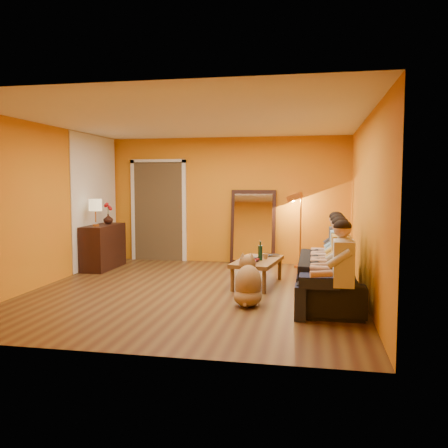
% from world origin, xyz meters
% --- Properties ---
extents(room_shell, '(5.00, 5.50, 2.60)m').
position_xyz_m(room_shell, '(0.00, 0.37, 1.30)').
color(room_shell, brown).
rests_on(room_shell, ground).
extents(white_accent, '(0.02, 1.90, 2.58)m').
position_xyz_m(white_accent, '(-2.48, 1.75, 1.30)').
color(white_accent, white).
rests_on(white_accent, wall_left).
extents(doorway_recess, '(1.06, 0.30, 2.10)m').
position_xyz_m(doorway_recess, '(-1.50, 2.83, 1.05)').
color(doorway_recess, '#3F2D19').
rests_on(doorway_recess, floor).
extents(door_jamb_left, '(0.08, 0.06, 2.20)m').
position_xyz_m(door_jamb_left, '(-2.07, 2.71, 1.05)').
color(door_jamb_left, white).
rests_on(door_jamb_left, wall_back).
extents(door_jamb_right, '(0.08, 0.06, 2.20)m').
position_xyz_m(door_jamb_right, '(-0.93, 2.71, 1.05)').
color(door_jamb_right, white).
rests_on(door_jamb_right, wall_back).
extents(door_header, '(1.22, 0.06, 0.08)m').
position_xyz_m(door_header, '(-1.50, 2.71, 2.12)').
color(door_header, white).
rests_on(door_header, wall_back).
extents(mirror_frame, '(0.92, 0.27, 1.51)m').
position_xyz_m(mirror_frame, '(0.55, 2.63, 0.76)').
color(mirror_frame, black).
rests_on(mirror_frame, floor).
extents(mirror_glass, '(0.78, 0.21, 1.35)m').
position_xyz_m(mirror_glass, '(0.55, 2.59, 0.76)').
color(mirror_glass, white).
rests_on(mirror_glass, mirror_frame).
extents(sideboard, '(0.44, 1.18, 0.85)m').
position_xyz_m(sideboard, '(-2.24, 1.55, 0.42)').
color(sideboard, black).
rests_on(sideboard, floor).
extents(table_lamp, '(0.24, 0.24, 0.51)m').
position_xyz_m(table_lamp, '(-2.24, 1.25, 1.10)').
color(table_lamp, beige).
rests_on(table_lamp, sideboard).
extents(sofa, '(2.15, 0.84, 0.63)m').
position_xyz_m(sofa, '(2.00, -0.22, 0.31)').
color(sofa, black).
rests_on(sofa, floor).
extents(coffee_table, '(0.79, 1.29, 0.42)m').
position_xyz_m(coffee_table, '(0.89, 0.59, 0.21)').
color(coffee_table, brown).
rests_on(coffee_table, floor).
extents(floor_lamp, '(0.34, 0.30, 1.44)m').
position_xyz_m(floor_lamp, '(1.52, 2.35, 0.72)').
color(floor_lamp, '#C77F3A').
rests_on(floor_lamp, floor).
extents(dog, '(0.43, 0.63, 0.70)m').
position_xyz_m(dog, '(0.91, -0.68, 0.35)').
color(dog, '#A8754C').
rests_on(dog, floor).
extents(person_far_left, '(0.70, 0.44, 1.22)m').
position_xyz_m(person_far_left, '(2.13, -1.22, 0.61)').
color(person_far_left, beige).
rests_on(person_far_left, sofa).
extents(person_mid_left, '(0.70, 0.44, 1.22)m').
position_xyz_m(person_mid_left, '(2.13, -0.67, 0.61)').
color(person_mid_left, gold).
rests_on(person_mid_left, sofa).
extents(person_mid_right, '(0.70, 0.44, 1.22)m').
position_xyz_m(person_mid_right, '(2.13, -0.12, 0.61)').
color(person_mid_right, '#85AFCF').
rests_on(person_mid_right, sofa).
extents(person_far_right, '(0.70, 0.44, 1.22)m').
position_xyz_m(person_far_right, '(2.13, 0.43, 0.61)').
color(person_far_right, '#36363B').
rests_on(person_far_right, sofa).
extents(fruit_bowl, '(0.26, 0.26, 0.16)m').
position_xyz_m(fruit_bowl, '(0.79, 0.14, 0.50)').
color(fruit_bowl, '#DA4C91').
rests_on(fruit_bowl, coffee_table).
extents(wine_bottle, '(0.07, 0.07, 0.31)m').
position_xyz_m(wine_bottle, '(0.94, 0.54, 0.58)').
color(wine_bottle, black).
rests_on(wine_bottle, coffee_table).
extents(tumbler, '(0.12, 0.12, 0.09)m').
position_xyz_m(tumbler, '(1.01, 0.71, 0.46)').
color(tumbler, '#B27F3F').
rests_on(tumbler, coffee_table).
extents(laptop, '(0.43, 0.38, 0.03)m').
position_xyz_m(laptop, '(1.07, 0.94, 0.43)').
color(laptop, black).
rests_on(laptop, coffee_table).
extents(book_lower, '(0.29, 0.33, 0.03)m').
position_xyz_m(book_lower, '(0.71, 0.39, 0.43)').
color(book_lower, black).
rests_on(book_lower, coffee_table).
extents(book_mid, '(0.28, 0.31, 0.02)m').
position_xyz_m(book_mid, '(0.72, 0.40, 0.45)').
color(book_mid, '#B5141A').
rests_on(book_mid, book_lower).
extents(book_upper, '(0.30, 0.30, 0.02)m').
position_xyz_m(book_upper, '(0.71, 0.38, 0.48)').
color(book_upper, black).
rests_on(book_upper, book_mid).
extents(vase, '(0.19, 0.19, 0.20)m').
position_xyz_m(vase, '(-2.24, 1.80, 0.95)').
color(vase, black).
rests_on(vase, sideboard).
extents(flowers, '(0.17, 0.17, 0.42)m').
position_xyz_m(flowers, '(-2.24, 1.80, 1.18)').
color(flowers, '#B5141A').
rests_on(flowers, vase).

